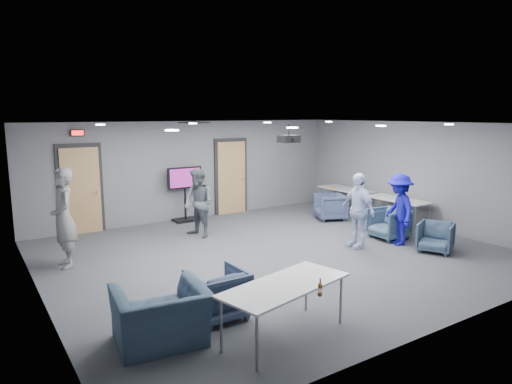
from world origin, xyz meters
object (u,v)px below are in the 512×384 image
person_a (64,218)px  table_front_left (285,287)px  person_b (199,203)px  chair_right_a (330,207)px  tv_stand (185,191)px  bottle_right (359,187)px  table_right_a (346,190)px  chair_right_c (435,237)px  chair_front_a (217,294)px  bottle_front (320,289)px  chair_front_b (161,316)px  table_right_b (398,201)px  person_d (399,209)px  person_c (358,210)px  chair_right_b (389,224)px  projector (289,139)px

person_a → table_front_left: (1.84, -4.53, -0.27)m
person_b → chair_right_a: person_b is taller
table_front_left → tv_stand: bearing=63.5°
table_front_left → bottle_right: (6.22, 4.80, 0.13)m
chair_right_a → table_right_a: 1.05m
chair_right_c → table_front_left: 5.09m
chair_front_a → bottle_front: bearing=109.9°
chair_front_b → table_right_b: bearing=-154.6°
person_d → chair_right_a: size_ratio=2.04×
table_right_a → bottle_right: 0.39m
person_d → chair_right_a: 2.71m
person_a → table_front_left: person_a is taller
person_c → bottle_front: person_c is taller
person_d → chair_front_b: (-6.13, -1.38, -0.43)m
table_right_a → table_front_left: bearing=130.3°
table_right_a → bottle_front: (-5.89, -5.64, 0.13)m
chair_front_a → person_c: bearing=-161.8°
chair_right_b → chair_right_c: bearing=4.1°
chair_right_a → chair_front_a: 6.68m
chair_right_a → table_front_left: table_front_left is taller
chair_front_a → chair_right_a: bearing=-146.6°
person_d → chair_right_c: bearing=40.3°
chair_right_b → chair_front_a: (-5.37, -1.52, -0.00)m
person_d → person_a: bearing=-84.9°
person_b → person_c: 3.68m
chair_right_c → chair_right_b: bearing=155.4°
chair_front_a → table_front_left: table_front_left is taller
person_a → table_right_b: bearing=79.9°
chair_right_b → projector: (-2.69, 0.35, 2.05)m
person_a → chair_front_b: bearing=5.7°
person_b → chair_right_b: bearing=39.8°
table_right_b → table_front_left: 6.80m
chair_front_b → tv_stand: bearing=-110.1°
bottle_front → tv_stand: (1.52, 7.29, 0.03)m
chair_right_c → chair_front_a: size_ratio=0.89×
person_d → tv_stand: bearing=-121.2°
person_c → chair_front_b: (-5.21, -1.74, -0.45)m
person_d → bottle_right: bearing=176.4°
person_d → table_front_left: (-4.70, -2.09, -0.11)m
table_right_a → person_a: bearing=94.2°
person_b → chair_right_c: (3.67, -3.83, -0.50)m
person_d → bottle_right: (1.51, 2.71, 0.01)m
chair_front_b → projector: bearing=-142.3°
chair_front_b → projector: (3.64, 2.17, 2.03)m
person_d → tv_stand: person_d is taller
person_b → chair_right_c: size_ratio=2.34×
person_c → chair_right_b: person_c is taller
person_d → projector: 3.07m
chair_right_c → tv_stand: size_ratio=0.47×
table_right_b → tv_stand: (-4.36, 3.55, 0.16)m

